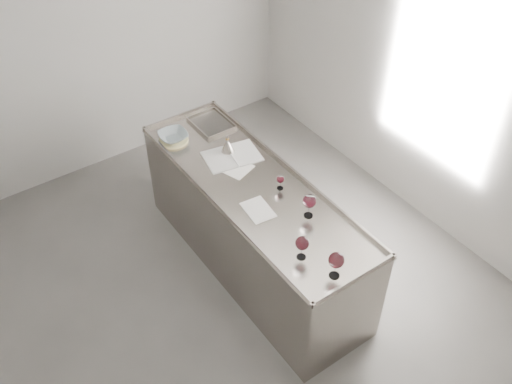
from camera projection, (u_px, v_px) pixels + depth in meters
room_shell at (218, 186)px, 3.86m from camera, size 4.54×5.04×2.84m
counter at (254, 227)px, 4.88m from camera, size 0.77×2.42×0.97m
wine_glass_left at (336, 261)px, 3.77m from camera, size 0.11×0.11×0.21m
wine_glass_middle at (302, 244)px, 3.91m from camera, size 0.10×0.10×0.19m
wine_glass_right at (309, 202)px, 4.21m from camera, size 0.10×0.10×0.20m
wine_glass_small at (280, 179)px, 4.48m from camera, size 0.06×0.06×0.13m
notebook at (232, 156)px, 4.84m from camera, size 0.52×0.40×0.02m
loose_paper_top at (232, 166)px, 4.75m from camera, size 0.32×0.38×0.00m
loose_paper_under at (258, 210)px, 4.35m from camera, size 0.22×0.29×0.00m
trivet at (174, 140)px, 5.01m from camera, size 0.29×0.29×0.02m
ceramic_bowl at (173, 136)px, 4.98m from camera, size 0.27×0.27×0.06m
wine_funnel at (228, 147)px, 4.86m from camera, size 0.13×0.13×0.18m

